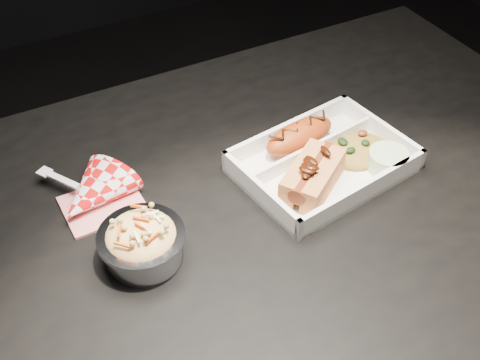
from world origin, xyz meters
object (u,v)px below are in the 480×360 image
dining_table (251,257)px  food_tray (322,164)px  fried_pastry (300,136)px  foil_coleslaw_cup (142,241)px  hotdog (313,174)px  napkin_fork (92,195)px

dining_table → food_tray: bearing=14.4°
fried_pastry → foil_coleslaw_cup: (-0.30, -0.09, 0.00)m
hotdog → foil_coleslaw_cup: foil_coleslaw_cup is taller
hotdog → napkin_fork: (-0.29, 0.13, -0.02)m
fried_pastry → dining_table: bearing=-145.9°
fried_pastry → napkin_fork: 0.33m
fried_pastry → napkin_fork: napkin_fork is taller
napkin_fork → hotdog: bearing=34.7°
foil_coleslaw_cup → napkin_fork: bearing=102.1°
food_tray → foil_coleslaw_cup: size_ratio=2.40×
hotdog → food_tray: bearing=4.9°
foil_coleslaw_cup → napkin_fork: foil_coleslaw_cup is taller
napkin_fork → dining_table: bearing=23.6°
dining_table → foil_coleslaw_cup: 0.20m
food_tray → fried_pastry: size_ratio=2.17×
dining_table → fried_pastry: bearing=34.1°
fried_pastry → hotdog: 0.09m
food_tray → fried_pastry: 0.06m
food_tray → fried_pastry: (-0.01, 0.05, 0.02)m
dining_table → hotdog: 0.16m
fried_pastry → hotdog: (-0.03, -0.09, 0.00)m
dining_table → fried_pastry: (0.13, 0.09, 0.12)m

